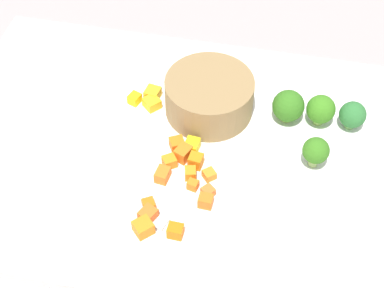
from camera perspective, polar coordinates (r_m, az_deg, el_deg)
The scene contains 26 objects.
ground_plane at distance 0.62m, azimuth -0.00°, elevation -1.30°, with size 4.00×4.00×0.00m, color gray.
cutting_board at distance 0.62m, azimuth -0.00°, elevation -0.96°, with size 0.55×0.35×0.01m, color white.
prep_bowl at distance 0.64m, azimuth 1.70°, elevation 4.72°, with size 0.10×0.10×0.04m, color olive.
chef_knife at distance 0.64m, azimuth -17.72°, elevation 0.19°, with size 0.27×0.10×0.02m.
carrot_dice_0 at distance 0.57m, azimuth 1.35°, elevation -5.63°, with size 0.01×0.01×0.01m, color orange.
carrot_dice_1 at distance 0.58m, azimuth -2.91°, elevation -3.04°, with size 0.02×0.01×0.01m, color orange.
carrot_dice_2 at distance 0.60m, azimuth -0.85°, elevation -0.91°, with size 0.01×0.02×0.01m, color orange.
carrot_dice_3 at distance 0.55m, azimuth -4.82°, elevation -8.18°, with size 0.02×0.02×0.01m, color orange.
carrot_dice_4 at distance 0.55m, azimuth -1.65°, elevation -8.55°, with size 0.01×0.01×0.01m, color orange.
carrot_dice_5 at distance 0.58m, azimuth 0.09°, elevation -4.04°, with size 0.01×0.01×0.01m, color orange.
carrot_dice_6 at distance 0.57m, azimuth -4.29°, elevation -5.97°, with size 0.01×0.01×0.01m, color orange.
carrot_dice_7 at distance 0.61m, azimuth -1.52°, elevation -0.13°, with size 0.01×0.01×0.01m, color orange.
carrot_dice_8 at distance 0.59m, azimuth 0.38°, elevation -1.67°, with size 0.01×0.01×0.01m, color orange.
carrot_dice_9 at distance 0.59m, azimuth 1.70°, elevation -3.03°, with size 0.01×0.01×0.01m, color orange.
carrot_dice_10 at distance 0.59m, azimuth -0.16°, elevation -2.91°, with size 0.01×0.01×0.01m, color orange.
carrot_dice_11 at distance 0.56m, azimuth -4.33°, elevation -6.99°, with size 0.02×0.01×0.01m, color orange.
carrot_dice_12 at distance 0.60m, azimuth -2.23°, elevation -1.74°, with size 0.01×0.01×0.01m, color orange.
carrot_dice_13 at distance 0.57m, azimuth 1.59°, elevation -4.69°, with size 0.01×0.01×0.01m, color orange.
pepper_dice_0 at distance 0.66m, azimuth -5.66°, elevation 4.46°, with size 0.01×0.01×0.01m, color yellow.
pepper_dice_1 at distance 0.66m, azimuth -3.89°, elevation 4.97°, with size 0.02×0.02×0.01m, color yellow.
pepper_dice_2 at distance 0.65m, azimuth -3.96°, elevation 4.04°, with size 0.02×0.02×0.01m, color yellow.
pepper_dice_3 at distance 0.61m, azimuth 0.49°, elevation -0.09°, with size 0.02×0.01×0.01m, color yellow.
broccoli_floret_0 at distance 0.64m, azimuth 15.51°, elevation 2.75°, with size 0.03×0.03×0.03m.
broccoli_floret_1 at distance 0.63m, azimuth 9.45°, elevation 3.69°, with size 0.04×0.04×0.04m.
broccoli_floret_2 at distance 0.64m, azimuth 12.55°, elevation 3.32°, with size 0.03×0.03×0.04m.
broccoli_floret_3 at distance 0.60m, azimuth 12.08°, elevation -0.69°, with size 0.03×0.03×0.04m.
Camera 1 is at (-0.08, 0.38, 0.48)m, focal length 54.21 mm.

